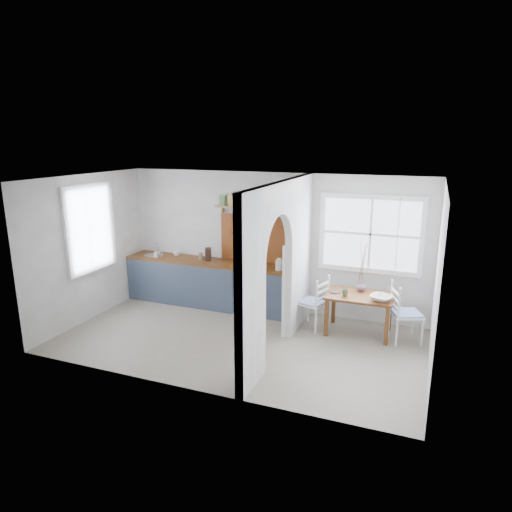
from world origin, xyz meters
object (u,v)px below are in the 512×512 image
(chair_left, at_px, (312,302))
(kettle, at_px, (279,264))
(dining_table, at_px, (359,314))
(chair_right, at_px, (406,313))
(vase, at_px, (361,286))

(chair_left, xyz_separation_m, kettle, (-0.69, 0.22, 0.54))
(dining_table, relative_size, chair_right, 1.12)
(kettle, bearing_deg, dining_table, -21.41)
(dining_table, height_order, kettle, kettle)
(kettle, height_order, vase, kettle)
(dining_table, xyz_separation_m, kettle, (-1.48, 0.19, 0.67))
(kettle, bearing_deg, chair_left, -32.07)
(chair_left, xyz_separation_m, chair_right, (1.54, -0.01, 0.02))
(chair_right, distance_m, vase, 0.85)
(chair_right, bearing_deg, dining_table, 64.14)
(kettle, bearing_deg, vase, -13.53)
(chair_right, bearing_deg, vase, 49.52)
(chair_left, relative_size, kettle, 4.40)
(chair_left, distance_m, vase, 0.87)
(dining_table, distance_m, chair_left, 0.80)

